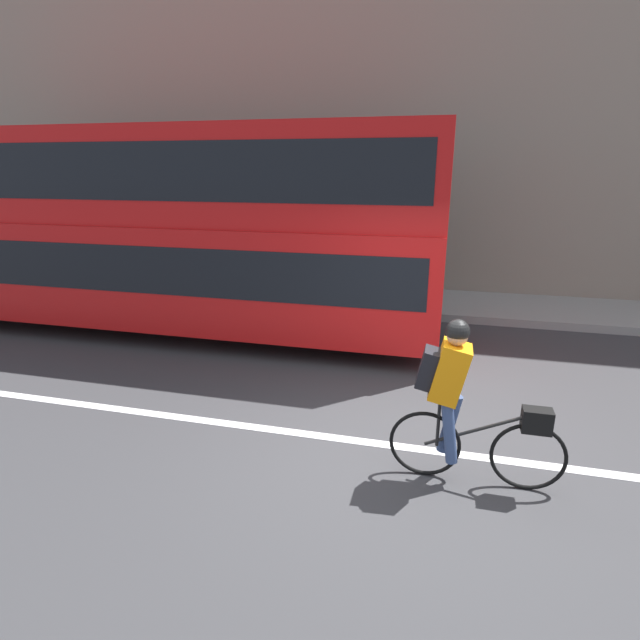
# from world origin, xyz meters

# --- Properties ---
(ground_plane) EXTENTS (80.00, 80.00, 0.00)m
(ground_plane) POSITION_xyz_m (0.00, 0.00, 0.00)
(ground_plane) COLOR #38383A
(road_center_line) EXTENTS (50.00, 0.14, 0.01)m
(road_center_line) POSITION_xyz_m (0.00, 0.12, 0.00)
(road_center_line) COLOR silver
(road_center_line) RESTS_ON ground_plane
(sidewalk_curb) EXTENTS (60.00, 2.12, 0.16)m
(sidewalk_curb) POSITION_xyz_m (0.00, 5.94, 0.08)
(sidewalk_curb) COLOR gray
(sidewalk_curb) RESTS_ON ground_plane
(building_facade) EXTENTS (60.00, 0.30, 9.68)m
(building_facade) POSITION_xyz_m (0.00, 7.15, 4.84)
(building_facade) COLOR gray
(building_facade) RESTS_ON ground_plane
(bus) EXTENTS (10.23, 2.45, 3.52)m
(bus) POSITION_xyz_m (-4.85, 3.27, 1.96)
(bus) COLOR black
(bus) RESTS_ON ground_plane
(cyclist_on_bike) EXTENTS (1.62, 0.32, 1.62)m
(cyclist_on_bike) POSITION_xyz_m (0.50, -0.34, 0.87)
(cyclist_on_bike) COLOR black
(cyclist_on_bike) RESTS_ON ground_plane
(street_sign_post) EXTENTS (0.36, 0.09, 2.62)m
(street_sign_post) POSITION_xyz_m (-1.38, 5.83, 1.62)
(street_sign_post) COLOR #59595B
(street_sign_post) RESTS_ON sidewalk_curb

